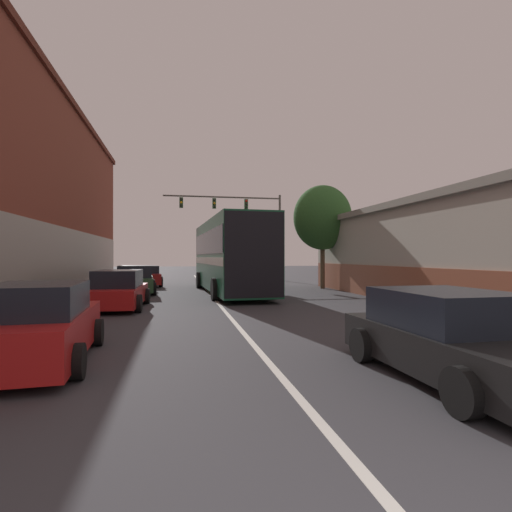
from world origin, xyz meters
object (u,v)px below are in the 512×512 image
(hatchback_foreground, at_px, (453,337))
(parked_car_left_distant, at_px, (38,326))
(traffic_signal_gantry, at_px, (243,216))
(parked_car_left_mid, at_px, (119,290))
(parked_car_left_near, at_px, (145,276))
(parked_car_left_far, at_px, (135,280))
(street_tree_near, at_px, (323,218))
(bus, at_px, (229,253))

(hatchback_foreground, distance_m, parked_car_left_distant, 7.08)
(parked_car_left_distant, relative_size, traffic_signal_gantry, 0.44)
(hatchback_foreground, xyz_separation_m, parked_car_left_mid, (-6.43, 9.95, 0.02))
(parked_car_left_distant, bearing_deg, parked_car_left_near, -4.69)
(parked_car_left_distant, xyz_separation_m, traffic_signal_gantry, (7.50, 23.64, 4.53))
(parked_car_left_mid, bearing_deg, parked_car_left_near, 1.83)
(parked_car_left_near, bearing_deg, parked_car_left_distant, 171.92)
(hatchback_foreground, bearing_deg, parked_car_left_mid, 32.06)
(hatchback_foreground, relative_size, parked_car_left_far, 1.00)
(parked_car_left_far, bearing_deg, parked_car_left_near, -4.77)
(parked_car_left_far, bearing_deg, street_tree_near, -87.19)
(parked_car_left_mid, height_order, traffic_signal_gantry, traffic_signal_gantry)
(parked_car_left_distant, distance_m, traffic_signal_gantry, 25.21)
(hatchback_foreground, bearing_deg, street_tree_near, -14.81)
(bus, distance_m, parked_car_left_distant, 14.39)
(bus, relative_size, parked_car_left_mid, 2.69)
(hatchback_foreground, bearing_deg, traffic_signal_gantry, -2.50)
(hatchback_foreground, xyz_separation_m, parked_car_left_near, (-6.44, 21.76, -0.00))
(bus, xyz_separation_m, street_tree_near, (5.92, 1.84, 2.18))
(parked_car_left_near, height_order, street_tree_near, street_tree_near)
(bus, distance_m, street_tree_near, 6.57)
(parked_car_left_distant, bearing_deg, traffic_signal_gantry, -21.43)
(bus, xyz_separation_m, hatchback_foreground, (1.58, -15.56, -1.47))
(bus, relative_size, parked_car_left_distant, 2.83)
(hatchback_foreground, xyz_separation_m, parked_car_left_distant, (-6.73, 2.20, 0.03))
(parked_car_left_mid, height_order, street_tree_near, street_tree_near)
(hatchback_foreground, height_order, parked_car_left_far, parked_car_left_far)
(parked_car_left_mid, distance_m, traffic_signal_gantry, 18.02)
(parked_car_left_mid, bearing_deg, parked_car_left_far, 2.21)
(parked_car_left_distant, bearing_deg, bus, -24.92)
(traffic_signal_gantry, bearing_deg, parked_car_left_distant, -107.60)
(bus, relative_size, parked_car_left_near, 2.40)
(bus, xyz_separation_m, traffic_signal_gantry, (2.35, 10.28, 3.09))
(parked_car_left_mid, relative_size, street_tree_near, 0.69)
(street_tree_near, bearing_deg, parked_car_left_distant, -126.07)
(traffic_signal_gantry, bearing_deg, parked_car_left_near, -150.48)
(bus, height_order, parked_car_left_near, bus)
(parked_car_left_near, relative_size, traffic_signal_gantry, 0.52)
(parked_car_left_near, relative_size, parked_car_left_mid, 1.12)
(parked_car_left_near, distance_m, parked_car_left_mid, 11.81)
(traffic_signal_gantry, height_order, street_tree_near, traffic_signal_gantry)
(parked_car_left_distant, bearing_deg, street_tree_near, -39.90)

